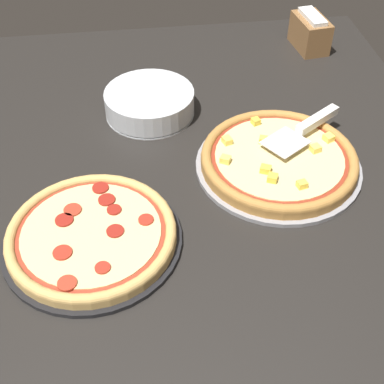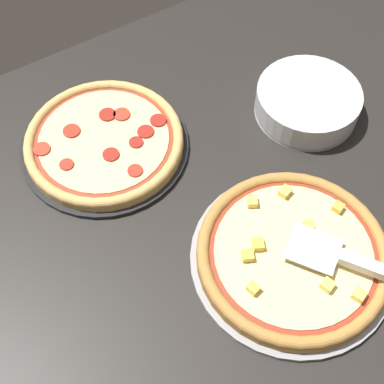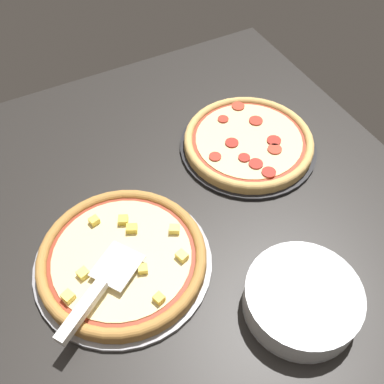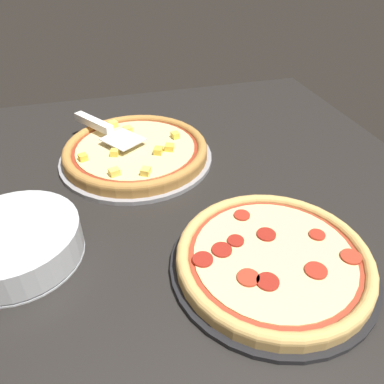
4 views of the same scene
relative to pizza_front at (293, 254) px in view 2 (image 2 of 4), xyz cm
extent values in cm
cube|color=black|center=(3.37, 15.84, -4.42)|extent=(136.69, 115.66, 3.60)
cylinder|color=#939399|center=(0.00, -0.01, -2.12)|extent=(37.37, 37.37, 1.00)
cylinder|color=#B77F3D|center=(0.00, -0.01, -0.61)|extent=(35.13, 35.13, 2.04)
torus|color=#B77F3D|center=(0.00, -0.01, 0.41)|extent=(35.13, 35.13, 2.30)
cylinder|color=maroon|center=(0.00, -0.01, 0.49)|extent=(30.53, 30.53, 0.15)
cylinder|color=beige|center=(0.00, -0.01, 0.61)|extent=(28.80, 28.80, 0.40)
cube|color=#F9E05B|center=(6.17, 10.76, 1.54)|extent=(2.68, 2.44, 1.45)
cube|color=#F9E05B|center=(0.66, -8.36, 1.54)|extent=(2.52, 2.57, 1.45)
cube|color=#F4D64C|center=(-10.49, -2.04, 1.54)|extent=(2.13, 2.31, 1.45)
cube|color=yellow|center=(12.46, 2.68, 1.54)|extent=(2.34, 2.30, 1.45)
cube|color=yellow|center=(-4.79, 4.36, 1.54)|extent=(2.65, 2.85, 1.45)
cube|color=yellow|center=(-7.71, 3.56, 1.54)|extent=(2.73, 2.73, 1.45)
cube|color=#F9E05B|center=(-0.43, 12.34, 1.54)|extent=(2.66, 2.78, 1.45)
cube|color=#F4D64C|center=(5.23, 2.51, 1.54)|extent=(2.29, 2.35, 1.45)
cube|color=#F9E05B|center=(4.04, -12.54, 1.54)|extent=(2.76, 2.71, 1.45)
cylinder|color=black|center=(-17.07, 41.63, -2.12)|extent=(35.22, 35.22, 1.00)
cylinder|color=#DBAD60|center=(-17.07, 41.63, -0.74)|extent=(33.11, 33.11, 1.77)
torus|color=#DBAD60|center=(-17.07, 41.63, 0.14)|extent=(33.11, 33.11, 2.12)
cylinder|color=#A33823|center=(-17.07, 41.63, 0.22)|extent=(28.78, 28.78, 0.15)
cylinder|color=beige|center=(-17.07, 41.63, 0.34)|extent=(27.15, 27.15, 0.40)
cylinder|color=maroon|center=(-17.75, 36.98, 0.74)|extent=(3.40, 3.40, 0.40)
cylinder|color=#AD2D1E|center=(-26.41, 39.49, 0.74)|extent=(2.87, 2.87, 0.40)
cylinder|color=maroon|center=(-8.88, 38.45, 0.74)|extent=(3.49, 3.49, 0.40)
cylinder|color=#B73823|center=(-10.88, 45.28, 0.74)|extent=(3.57, 3.57, 0.40)
cylinder|color=maroon|center=(-5.15, 39.68, 0.74)|extent=(3.45, 3.45, 0.40)
cylinder|color=maroon|center=(-11.94, 37.02, 0.74)|extent=(2.93, 2.93, 0.40)
cylinder|color=#AD2D1E|center=(-21.87, 46.82, 0.74)|extent=(3.63, 3.63, 0.40)
cylinder|color=#AD2D1E|center=(-15.54, 30.89, 0.74)|extent=(3.04, 3.04, 0.40)
cylinder|color=#B73823|center=(-29.03, 45.72, 0.74)|extent=(3.48, 3.48, 0.40)
cylinder|color=maroon|center=(-13.49, 46.83, 0.74)|extent=(3.60, 3.60, 0.40)
cube|color=silver|center=(2.67, -1.83, 2.38)|extent=(11.47, 11.83, 0.24)
cube|color=white|center=(8.91, -11.11, 3.26)|extent=(9.27, 12.29, 2.00)
cylinder|color=silver|center=(25.02, 27.12, -2.27)|extent=(22.51, 22.51, 0.70)
cylinder|color=silver|center=(25.02, 27.12, -1.57)|extent=(22.51, 22.51, 0.70)
cylinder|color=silver|center=(25.02, 27.12, -0.87)|extent=(22.51, 22.51, 0.70)
cylinder|color=silver|center=(25.02, 27.12, -0.17)|extent=(22.51, 22.51, 0.70)
cylinder|color=silver|center=(25.02, 27.12, 0.53)|extent=(22.51, 22.51, 0.70)
cylinder|color=silver|center=(25.02, 27.12, 1.23)|extent=(22.51, 22.51, 0.70)
cylinder|color=silver|center=(25.02, 27.12, 1.93)|extent=(22.51, 22.51, 0.70)
cylinder|color=silver|center=(25.02, 27.12, 2.63)|extent=(22.51, 22.51, 0.70)
cylinder|color=silver|center=(25.02, 27.12, 3.33)|extent=(22.51, 22.51, 0.70)
camera|label=1|loc=(-88.31, 31.47, 77.06)|focal=50.00mm
camera|label=2|loc=(-38.38, -26.73, 87.19)|focal=50.00mm
camera|label=3|loc=(49.05, -9.41, 80.68)|focal=42.00mm
camera|label=4|loc=(8.05, 80.40, 46.42)|focal=35.00mm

